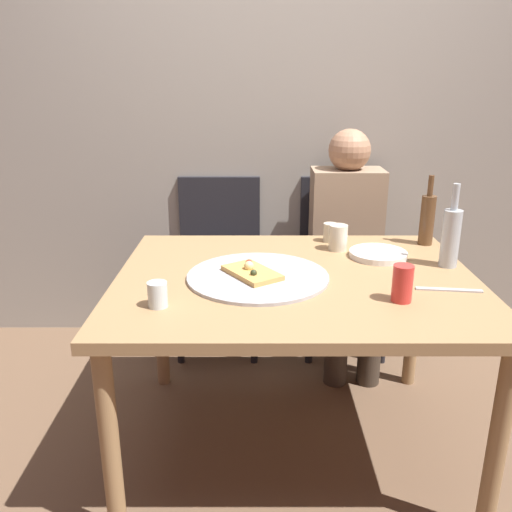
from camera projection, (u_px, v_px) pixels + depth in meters
ground_plane at (290, 442)px, 2.19m from camera, size 8.00×8.00×0.00m
back_wall at (282, 99)px, 2.81m from camera, size 6.00×0.10×2.60m
dining_table at (294, 295)px, 1.98m from camera, size 1.31×1.03×0.73m
pizza_tray at (256, 276)px, 1.93m from camera, size 0.51×0.51×0.01m
pizza_slice_last at (250, 272)px, 1.93m from camera, size 0.23×0.25×0.05m
wine_bottle at (425, 218)px, 2.29m from camera, size 0.06×0.06×0.30m
beer_bottle at (449, 236)px, 2.02m from camera, size 0.07×0.07×0.32m
tumbler_near at (328, 232)px, 2.35m from camera, size 0.06×0.06×0.08m
tumbler_far at (156, 295)px, 1.68m from camera, size 0.06×0.06×0.08m
wine_glass at (336, 237)px, 2.23m from camera, size 0.08×0.08×0.11m
soda_can at (401, 283)px, 1.72m from camera, size 0.07×0.07×0.12m
plate_stack at (376, 254)px, 2.16m from camera, size 0.23×0.23×0.02m
table_knife at (447, 289)px, 1.82m from camera, size 0.22×0.05×0.01m
chair_left at (217, 252)px, 2.89m from camera, size 0.44×0.44×0.90m
chair_right at (340, 252)px, 2.89m from camera, size 0.44×0.44×0.90m
guest_in_sweater at (346, 237)px, 2.71m from camera, size 0.36×0.56×1.17m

